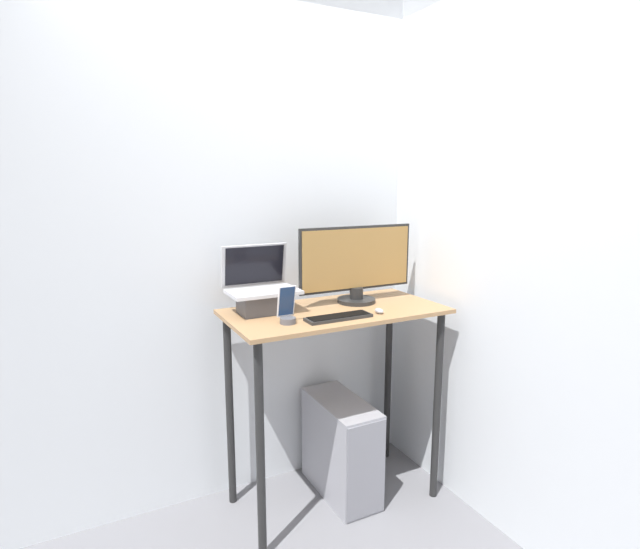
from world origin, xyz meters
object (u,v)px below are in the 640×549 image
object	(u,v)px
computer_tower	(341,447)
cell_phone	(287,312)
laptop	(262,294)
keyboard	(339,317)
monitor	(357,266)
mouse	(379,311)

from	to	relation	value
computer_tower	cell_phone	bearing A→B (deg)	-157.70
laptop	keyboard	distance (m)	0.39
laptop	keyboard	world-z (taller)	laptop
monitor	keyboard	distance (m)	0.38
mouse	monitor	bearing A→B (deg)	85.77
monitor	mouse	xyz separation A→B (m)	(-0.02, -0.24, -0.18)
mouse	computer_tower	xyz separation A→B (m)	(-0.09, 0.20, -0.78)
laptop	monitor	distance (m)	0.51
keyboard	cell_phone	size ratio (longest dim) A/B	1.86
mouse	computer_tower	size ratio (longest dim) A/B	0.11
monitor	mouse	world-z (taller)	monitor
mouse	cell_phone	size ratio (longest dim) A/B	0.33
laptop	mouse	xyz separation A→B (m)	(0.48, -0.28, -0.07)
keyboard	monitor	bearing A→B (deg)	44.99
mouse	cell_phone	xyz separation A→B (m)	(-0.45, 0.05, 0.04)
computer_tower	monitor	bearing A→B (deg)	21.02
monitor	computer_tower	distance (m)	0.96
keyboard	cell_phone	xyz separation A→B (m)	(-0.23, 0.04, 0.04)
cell_phone	computer_tower	xyz separation A→B (m)	(0.36, 0.15, -0.82)
keyboard	computer_tower	distance (m)	0.81
laptop	monitor	size ratio (longest dim) A/B	0.51
laptop	mouse	bearing A→B (deg)	-29.98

